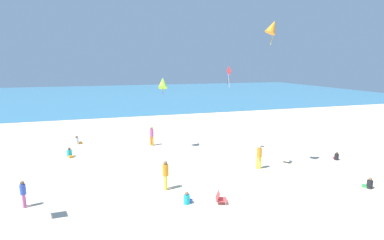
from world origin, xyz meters
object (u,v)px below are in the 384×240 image
(person_2, at_px, (152,135))
(person_7, at_px, (70,153))
(beach_chair_mid_beach, at_px, (286,159))
(kite_lime, at_px, (163,83))
(person_6, at_px, (369,184))
(person_8, at_px, (187,199))
(person_3, at_px, (166,173))
(kite_orange, at_px, (272,27))
(beach_chair_far_left, at_px, (220,198))
(person_0, at_px, (77,141))
(person_1, at_px, (23,192))
(person_5, at_px, (336,157))
(kite_red, at_px, (229,72))
(kite_blue, at_px, (228,76))
(person_4, at_px, (259,155))

(person_2, relative_size, person_7, 2.24)
(beach_chair_mid_beach, xyz_separation_m, person_7, (-15.55, 5.96, 0.04))
(kite_lime, bearing_deg, person_2, 116.96)
(person_6, relative_size, person_8, 0.99)
(person_3, height_order, kite_orange, kite_orange)
(person_3, height_order, kite_lime, kite_lime)
(beach_chair_far_left, height_order, person_0, person_0)
(beach_chair_mid_beach, height_order, kite_orange, kite_orange)
(beach_chair_far_left, distance_m, person_1, 10.04)
(beach_chair_mid_beach, xyz_separation_m, person_5, (3.97, -0.60, 0.00))
(kite_orange, bearing_deg, kite_red, 102.09)
(person_3, height_order, kite_red, kite_red)
(person_0, bearing_deg, beach_chair_mid_beach, -53.77)
(beach_chair_mid_beach, xyz_separation_m, person_0, (-15.31, 9.73, 0.05))
(person_3, height_order, person_7, person_3)
(person_5, relative_size, kite_orange, 0.41)
(kite_orange, relative_size, kite_blue, 0.96)
(person_2, distance_m, kite_blue, 22.02)
(person_1, bearing_deg, person_2, -130.39)
(person_3, height_order, person_4, person_3)
(person_8, height_order, kite_orange, kite_orange)
(kite_orange, bearing_deg, person_2, 127.81)
(person_2, relative_size, person_6, 2.53)
(person_5, distance_m, person_7, 20.59)
(person_7, xyz_separation_m, kite_red, (12.22, -2.65, 6.29))
(person_8, bearing_deg, person_2, 49.19)
(person_7, bearing_deg, kite_orange, 37.76)
(person_6, xyz_separation_m, kite_blue, (3.53, 28.74, 5.07))
(person_4, xyz_separation_m, person_8, (-6.16, -3.45, -0.73))
(person_2, relative_size, kite_red, 1.03)
(person_0, xyz_separation_m, person_3, (5.79, -11.76, 0.72))
(person_0, distance_m, person_1, 11.84)
(person_8, relative_size, kite_lime, 0.45)
(person_4, height_order, kite_red, kite_red)
(person_3, distance_m, person_6, 11.94)
(beach_chair_mid_beach, relative_size, beach_chair_far_left, 1.22)
(beach_chair_far_left, bearing_deg, kite_red, 80.55)
(beach_chair_mid_beach, relative_size, person_3, 0.51)
(person_3, height_order, person_8, person_3)
(person_7, bearing_deg, kite_blue, 105.51)
(person_6, bearing_deg, kite_lime, 13.67)
(beach_chair_far_left, height_order, person_2, person_2)
(person_6, height_order, kite_red, kite_red)
(person_5, bearing_deg, kite_lime, 81.35)
(beach_chair_mid_beach, height_order, person_4, person_4)
(person_4, bearing_deg, kite_lime, -123.64)
(beach_chair_far_left, height_order, kite_blue, kite_blue)
(kite_orange, bearing_deg, person_0, 140.20)
(person_8, bearing_deg, person_4, -11.93)
(kite_lime, xyz_separation_m, kite_blue, (13.55, 17.70, -0.36))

